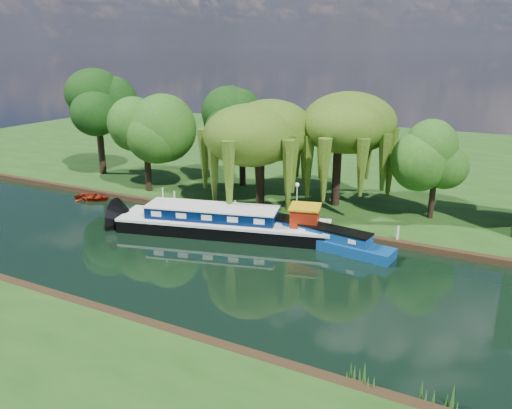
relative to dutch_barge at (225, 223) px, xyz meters
The scene contains 14 objects.
ground 5.88m from the dutch_barge, 59.63° to the right, with size 120.00×120.00×0.00m, color black.
far_bank 29.14m from the dutch_barge, 84.20° to the left, with size 120.00×52.00×0.45m, color #1A3F11.
dutch_barge is the anchor object (origin of this frame).
narrowboat 7.05m from the dutch_barge, ahead, with size 10.94×3.24×1.57m.
red_dinghy 15.23m from the dutch_barge, behind, with size 2.35×3.29×0.68m, color maroon.
willow_left 8.21m from the dutch_barge, 90.67° to the left, with size 6.92×6.92×8.30m.
willow_right 12.14m from the dutch_barge, 59.23° to the left, with size 6.96×6.96×8.48m.
tree_far_left 13.78m from the dutch_barge, 154.69° to the left, with size 5.30×5.30×8.54m.
tree_far_back 22.60m from the dutch_barge, 157.17° to the left, with size 5.77×5.77×9.71m.
tree_far_mid 13.20m from the dutch_barge, 112.43° to the left, with size 5.22×5.22×8.55m.
tree_far_right 16.70m from the dutch_barge, 35.29° to the left, with size 4.02×4.02×6.58m.
lamppost 6.67m from the dutch_barge, 57.87° to the left, with size 0.36×0.36×2.56m.
mooring_posts 4.17m from the dutch_barge, 54.16° to the left, with size 19.16×0.16×1.00m.
reeds_near 15.97m from the dutch_barge, 52.07° to the right, with size 33.70×1.50×1.10m.
Camera 1 is at (15.06, -24.90, 13.27)m, focal length 35.00 mm.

